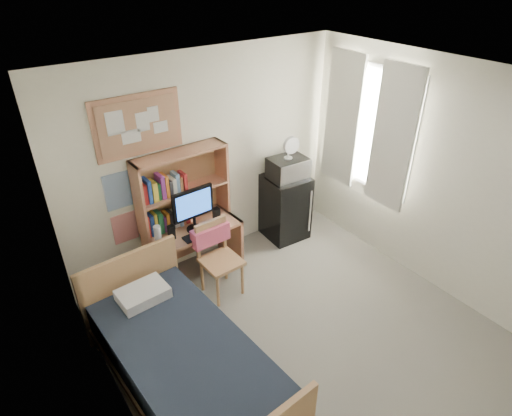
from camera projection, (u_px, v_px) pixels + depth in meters
floor at (319, 351)px, 4.31m from camera, size 3.60×4.20×0.02m
ceiling at (348, 94)px, 2.96m from camera, size 3.60×4.20×0.02m
wall_back at (207, 161)px, 5.09m from camera, size 3.60×0.04×2.60m
wall_left at (128, 343)px, 2.73m from camera, size 0.04×4.20×2.60m
wall_right at (454, 187)px, 4.53m from camera, size 0.04×4.20×2.60m
window_unit at (368, 128)px, 5.19m from camera, size 0.10×1.40×1.70m
curtain_left at (393, 139)px, 4.89m from camera, size 0.04×0.55×1.70m
curtain_right at (342, 120)px, 5.45m from camera, size 0.04×0.55×1.70m
bulletin_board at (138, 125)px, 4.37m from camera, size 0.94×0.03×0.64m
poster_wave at (118, 191)px, 4.56m from camera, size 0.30×0.01×0.42m
poster_japan at (125, 228)px, 4.80m from camera, size 0.28×0.01×0.36m
desk at (195, 250)px, 5.18m from camera, size 1.10×0.58×0.68m
desk_chair at (221, 261)px, 4.81m from camera, size 0.47×0.47×0.91m
mini_fridge at (285, 207)px, 5.83m from camera, size 0.56×0.56×0.91m
bed at (187, 367)px, 3.79m from camera, size 1.14×2.09×0.56m
hutch at (183, 188)px, 4.87m from camera, size 1.11×0.32×0.90m
monitor at (194, 210)px, 4.82m from camera, size 0.50×0.06×0.53m
keyboard at (202, 234)px, 4.86m from camera, size 0.44×0.16×0.02m
speaker_left at (171, 232)px, 4.76m from camera, size 0.07×0.07×0.17m
speaker_right at (217, 215)px, 5.07m from camera, size 0.07×0.07×0.17m
water_bottle at (158, 236)px, 4.61m from camera, size 0.08×0.08×0.26m
hoodie at (210, 235)px, 4.82m from camera, size 0.46×0.15×0.22m
microwave at (288, 168)px, 5.52m from camera, size 0.50×0.39×0.28m
desk_fan at (289, 148)px, 5.37m from camera, size 0.23×0.23×0.27m
pillow at (143, 294)px, 4.12m from camera, size 0.48×0.35×0.11m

